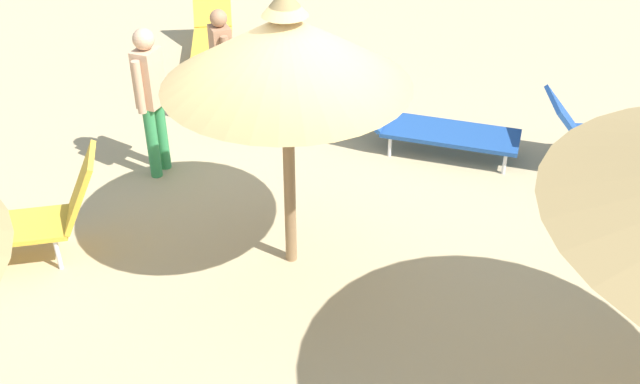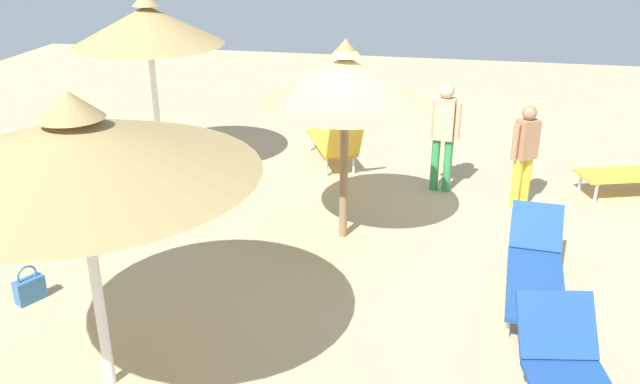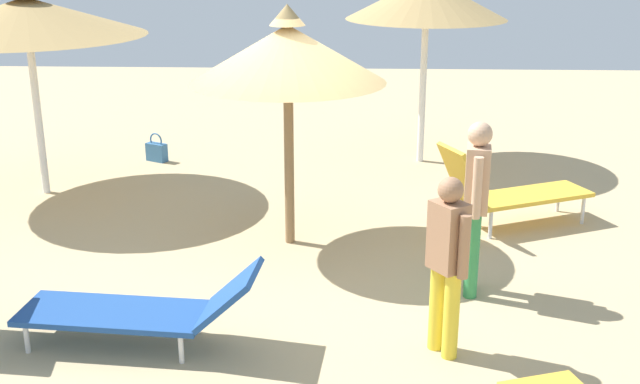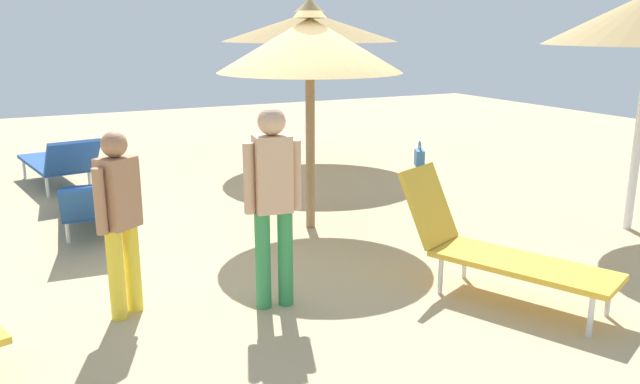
{
  "view_description": "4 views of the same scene",
  "coord_description": "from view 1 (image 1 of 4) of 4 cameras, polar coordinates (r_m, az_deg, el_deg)",
  "views": [
    {
      "loc": [
        -5.76,
        -1.51,
        4.44
      ],
      "look_at": [
        -0.13,
        -0.26,
        0.67
      ],
      "focal_mm": 41.52,
      "sensor_mm": 36.0,
      "label": 1
    },
    {
      "loc": [
        0.91,
        -7.97,
        4.06
      ],
      "look_at": [
        -0.56,
        -0.48,
        0.82
      ],
      "focal_mm": 37.29,
      "sensor_mm": 36.0,
      "label": 2
    },
    {
      "loc": [
        7.97,
        0.65,
        3.39
      ],
      "look_at": [
        -0.21,
        0.33,
        0.64
      ],
      "focal_mm": 44.37,
      "sensor_mm": 36.0,
      "label": 3
    },
    {
      "loc": [
        2.8,
        6.5,
        2.32
      ],
      "look_at": [
        -0.2,
        0.5,
        0.57
      ],
      "focal_mm": 35.48,
      "sensor_mm": 36.0,
      "label": 4
    }
  ],
  "objects": [
    {
      "name": "lounge_chair_edge",
      "position": [
        9.09,
        23.04,
        4.0
      ],
      "size": [
        1.04,
        2.23,
        0.85
      ],
      "color": "#1E478C",
      "rests_on": "ground"
    },
    {
      "name": "person_standing_center",
      "position": [
        9.09,
        -7.56,
        9.77
      ],
      "size": [
        0.4,
        0.34,
        1.54
      ],
      "color": "yellow",
      "rests_on": "ground"
    },
    {
      "name": "ground",
      "position": [
        7.45,
        -1.7,
        -3.85
      ],
      "size": [
        24.0,
        24.0,
        0.1
      ],
      "primitive_type": "cube",
      "color": "tan"
    },
    {
      "name": "person_standing_back",
      "position": [
        8.21,
        -12.91,
        7.45
      ],
      "size": [
        0.48,
        0.26,
        1.71
      ],
      "color": "#338C4C",
      "rests_on": "ground"
    },
    {
      "name": "parasol_umbrella_back",
      "position": [
        6.08,
        -2.64,
        10.81
      ],
      "size": [
        2.1,
        2.1,
        2.64
      ],
      "color": "olive",
      "rests_on": "ground"
    },
    {
      "name": "lounge_chair_near_right",
      "position": [
        11.24,
        -8.33,
        12.0
      ],
      "size": [
        2.04,
        1.15,
        1.01
      ],
      "color": "gold",
      "rests_on": "ground"
    },
    {
      "name": "lounge_chair_far_left",
      "position": [
        7.45,
        -22.51,
        -1.89
      ],
      "size": [
        1.27,
        1.95,
        1.07
      ],
      "color": "gold",
      "rests_on": "ground"
    },
    {
      "name": "lounge_chair_front",
      "position": [
        8.81,
        8.29,
        5.1
      ],
      "size": [
        0.78,
        2.1,
        0.75
      ],
      "color": "#1E478C",
      "rests_on": "ground"
    }
  ]
}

